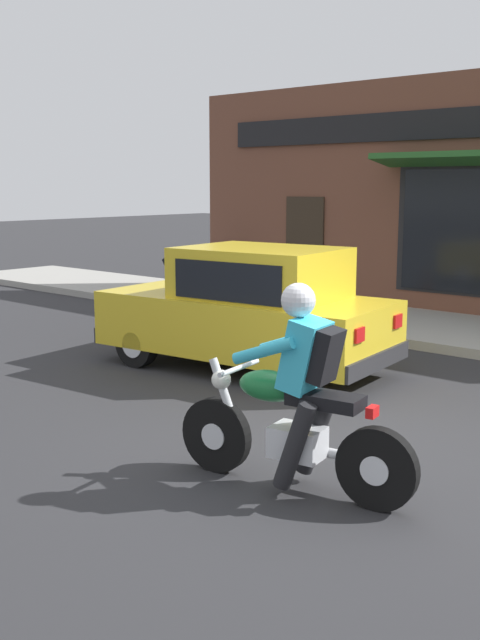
{
  "coord_description": "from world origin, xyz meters",
  "views": [
    {
      "loc": [
        -5.38,
        -3.33,
        2.33
      ],
      "look_at": [
        0.39,
        1.66,
        0.95
      ],
      "focal_mm": 42.0,
      "sensor_mm": 36.0,
      "label": 1
    }
  ],
  "objects_px": {
    "traffic_cone": "(313,301)",
    "trash_bin": "(223,267)",
    "car_hatchback": "(249,310)",
    "motorcycle_with_rider": "(295,405)"
  },
  "relations": [
    {
      "from": "car_hatchback",
      "to": "trash_bin",
      "type": "bearing_deg",
      "value": 45.13
    },
    {
      "from": "car_hatchback",
      "to": "motorcycle_with_rider",
      "type": "bearing_deg",
      "value": -134.59
    },
    {
      "from": "car_hatchback",
      "to": "trash_bin",
      "type": "height_order",
      "value": "car_hatchback"
    },
    {
      "from": "motorcycle_with_rider",
      "to": "trash_bin",
      "type": "distance_m",
      "value": 10.18
    },
    {
      "from": "traffic_cone",
      "to": "trash_bin",
      "type": "xyz_separation_m",
      "value": [
        1.52,
        3.4,
        0.2
      ]
    },
    {
      "from": "car_hatchback",
      "to": "traffic_cone",
      "type": "height_order",
      "value": "car_hatchback"
    },
    {
      "from": "car_hatchback",
      "to": "trash_bin",
      "type": "relative_size",
      "value": 4.0
    },
    {
      "from": "car_hatchback",
      "to": "traffic_cone",
      "type": "relative_size",
      "value": 6.54
    },
    {
      "from": "traffic_cone",
      "to": "car_hatchback",
      "type": "bearing_deg",
      "value": -159.73
    },
    {
      "from": "motorcycle_with_rider",
      "to": "trash_bin",
      "type": "bearing_deg",
      "value": 45.24
    }
  ]
}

